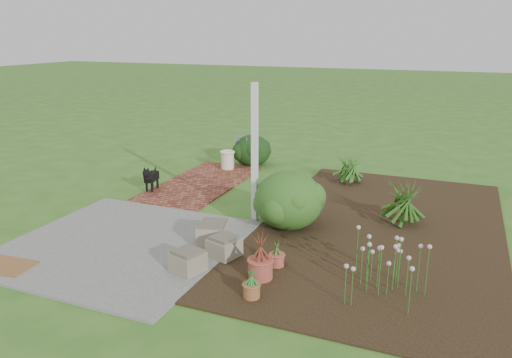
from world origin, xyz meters
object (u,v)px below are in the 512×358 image
at_px(stone_trough_near, 188,262).
at_px(cream_ceramic_urn, 228,160).
at_px(black_dog, 151,177).
at_px(evergreen_shrub, 289,199).

xyz_separation_m(stone_trough_near, cream_ceramic_urn, (-1.89, 5.23, 0.08)).
relative_size(stone_trough_near, black_dog, 0.68).
bearing_deg(stone_trough_near, black_dog, 131.36).
relative_size(stone_trough_near, evergreen_shrub, 0.34).
bearing_deg(cream_ceramic_urn, black_dog, -108.32).
xyz_separation_m(stone_trough_near, evergreen_shrub, (0.76, 2.18, 0.37)).
bearing_deg(cream_ceramic_urn, evergreen_shrub, -49.01).
distance_m(black_dog, cream_ceramic_urn, 2.36).
bearing_deg(black_dog, cream_ceramic_urn, 61.71).
relative_size(stone_trough_near, cream_ceramic_urn, 0.94).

